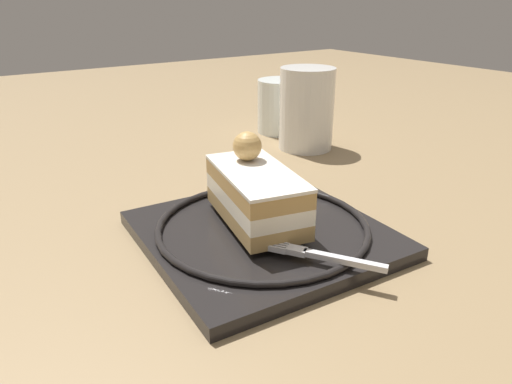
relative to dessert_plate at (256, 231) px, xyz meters
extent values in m
plane|color=olive|center=(0.00, 0.00, -0.01)|extent=(2.40, 2.40, 0.00)
cube|color=black|center=(0.00, 0.00, 0.00)|extent=(0.22, 0.22, 0.01)
torus|color=black|center=(0.00, 0.00, 0.01)|extent=(0.21, 0.21, 0.01)
cube|color=tan|center=(-0.01, 0.01, 0.02)|extent=(0.13, 0.08, 0.02)
cube|color=white|center=(-0.01, 0.01, 0.03)|extent=(0.13, 0.08, 0.02)
cube|color=tan|center=(-0.01, 0.01, 0.05)|extent=(0.13, 0.08, 0.02)
cube|color=white|center=(-0.01, 0.01, 0.06)|extent=(0.13, 0.08, 0.00)
sphere|color=tan|center=(-0.03, 0.01, 0.07)|extent=(0.03, 0.03, 0.03)
cube|color=silver|center=(0.10, 0.02, 0.01)|extent=(0.06, 0.04, 0.00)
cube|color=silver|center=(0.07, -0.01, 0.01)|extent=(0.02, 0.02, 0.00)
cube|color=silver|center=(0.04, -0.01, 0.01)|extent=(0.03, 0.02, 0.00)
cube|color=silver|center=(0.05, -0.02, 0.01)|extent=(0.03, 0.02, 0.00)
cube|color=silver|center=(0.05, -0.02, 0.01)|extent=(0.03, 0.02, 0.00)
cube|color=silver|center=(0.05, -0.02, 0.01)|extent=(0.03, 0.02, 0.00)
cylinder|color=white|center=(-0.29, 0.25, 0.03)|extent=(0.08, 0.08, 0.09)
cylinder|color=#B7232D|center=(-0.29, 0.25, 0.02)|extent=(0.07, 0.07, 0.04)
cylinder|color=white|center=(-0.20, 0.22, 0.05)|extent=(0.08, 0.08, 0.12)
cylinder|color=silver|center=(-0.20, 0.22, 0.02)|extent=(0.07, 0.07, 0.06)
camera|label=1|loc=(0.32, -0.22, 0.20)|focal=33.05mm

